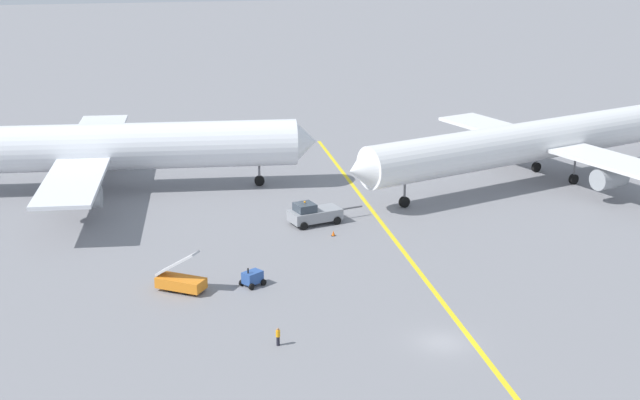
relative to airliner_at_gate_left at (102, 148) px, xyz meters
name	(u,v)px	position (x,y,z in m)	size (l,w,h in m)	color
ground_plane	(442,342)	(29.02, -48.99, -5.55)	(600.00, 600.00, 0.00)	gray
taxiway_stripe	(435,293)	(31.48, -38.99, -5.54)	(0.50, 120.00, 0.01)	yellow
airliner_at_gate_left	(102,148)	(0.00, 0.00, 0.00)	(53.28, 44.42, 16.72)	white
airliner_being_pushed	(540,141)	(55.34, -5.55, -0.11)	(55.30, 38.67, 15.60)	white
pushback_tug	(313,214)	(23.71, -17.46, -4.34)	(9.04, 4.44, 2.85)	gray
gse_gpu_cart_small	(253,278)	(15.03, -34.24, -4.75)	(2.64, 2.53, 1.90)	#2D5199
gse_stair_truck_yellow	(181,280)	(8.33, -34.33, -4.52)	(4.87, 4.10, 4.06)	orange
ground_crew_wing_walker_right	(278,336)	(15.72, -47.16, -4.75)	(0.36, 0.36, 1.55)	black
traffic_cone_nose_right	(333,233)	(25.15, -21.83, -5.27)	(0.44, 0.44, 0.60)	orange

